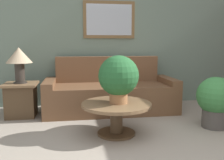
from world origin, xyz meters
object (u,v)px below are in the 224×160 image
Objects in this scene: side_table at (21,99)px; table_lamp at (19,58)px; potted_plant_on_table at (119,77)px; potted_plant_floor at (216,100)px; couch_main at (110,94)px; coffee_table at (116,112)px.

side_table is 0.68m from table_lamp.
potted_plant_floor is at bearing 2.35° from potted_plant_on_table.
side_table is at bearing 160.40° from potted_plant_floor.
potted_plant_on_table reaches higher than potted_plant_floor.
couch_main is 1.51m from side_table.
couch_main is 3.66× the size of potted_plant_on_table.
table_lamp reaches higher than potted_plant_on_table.
potted_plant_on_table is (1.44, -1.08, -0.19)m from table_lamp.
potted_plant_on_table reaches higher than side_table.
side_table is 3.03m from potted_plant_floor.
side_table is 0.95× the size of table_lamp.
couch_main is 1.77m from potted_plant_floor.
side_table reaches higher than coffee_table.
potted_plant_on_table is at bearing -36.82° from table_lamp.
potted_plant_floor is (2.86, -1.02, 0.12)m from side_table.
couch_main is 1.65m from table_lamp.
table_lamp is 1.80m from potted_plant_on_table.
coffee_table is at bearing -37.22° from table_lamp.
potted_plant_floor is at bearing -19.60° from table_lamp.
coffee_table is 1.25× the size of potted_plant_floor.
potted_plant_floor is (1.42, 0.06, -0.36)m from potted_plant_on_table.
coffee_table is 1.58× the size of table_lamp.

